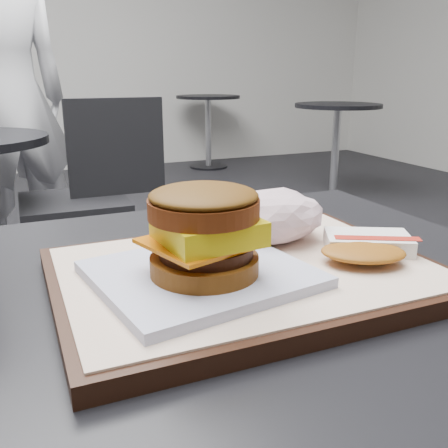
% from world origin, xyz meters
% --- Properties ---
extents(customer_table, '(0.80, 0.60, 0.77)m').
position_xyz_m(customer_table, '(0.00, 0.00, 0.58)').
color(customer_table, '#A5A5AA').
rests_on(customer_table, ground).
extents(serving_tray, '(0.38, 0.28, 0.02)m').
position_xyz_m(serving_tray, '(0.06, -0.02, 0.78)').
color(serving_tray, black).
rests_on(serving_tray, customer_table).
extents(breakfast_sandwich, '(0.21, 0.20, 0.09)m').
position_xyz_m(breakfast_sandwich, '(0.00, -0.04, 0.83)').
color(breakfast_sandwich, white).
rests_on(breakfast_sandwich, serving_tray).
extents(hash_brown, '(0.13, 0.12, 0.02)m').
position_xyz_m(hash_brown, '(0.19, -0.04, 0.80)').
color(hash_brown, white).
rests_on(hash_brown, serving_tray).
extents(crumpled_wrapper, '(0.13, 0.10, 0.06)m').
position_xyz_m(crumpled_wrapper, '(0.12, 0.04, 0.82)').
color(crumpled_wrapper, white).
rests_on(crumpled_wrapper, serving_tray).
extents(neighbor_chair, '(0.60, 0.43, 0.88)m').
position_xyz_m(neighbor_chair, '(0.14, 1.64, 0.51)').
color(neighbor_chair, '#9B9BA0').
rests_on(neighbor_chair, ground).
extents(patron, '(0.72, 0.58, 1.71)m').
position_xyz_m(patron, '(-0.13, 2.26, 0.86)').
color(patron, silver).
rests_on(patron, ground).
extents(bg_table_near, '(0.66, 0.66, 0.75)m').
position_xyz_m(bg_table_near, '(2.20, 2.80, 0.56)').
color(bg_table_near, black).
rests_on(bg_table_near, ground).
extents(bg_table_far, '(0.66, 0.66, 0.75)m').
position_xyz_m(bg_table_far, '(1.80, 4.50, 0.56)').
color(bg_table_far, black).
rests_on(bg_table_far, ground).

